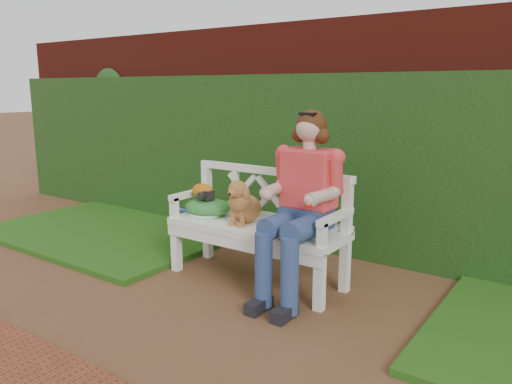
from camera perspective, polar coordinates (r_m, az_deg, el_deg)
The scene contains 11 objects.
ground at distance 3.58m, azimuth -1.75°, elevation -14.20°, with size 60.00×60.00×0.00m, color brown.
brick_wall at distance 4.89m, azimuth 11.68°, elevation 6.07°, with size 10.00×0.30×2.20m, color #5F170F.
ivy_hedge at distance 4.72m, azimuth 10.49°, elevation 2.86°, with size 10.00×0.18×1.70m, color #325F20.
grass_left at distance 5.76m, azimuth -15.69°, elevation -4.18°, with size 2.60×2.00×0.05m, color #245415.
garden_bench at distance 4.14m, azimuth 0.00°, elevation -6.93°, with size 1.58×0.60×0.48m, color white, non-canonical shape.
seated_woman at distance 3.75m, azimuth 5.64°, elevation -1.65°, with size 0.59×0.79×1.40m, color #FF3C4C, non-canonical shape.
dog at distance 4.06m, azimuth -1.35°, elevation -1.02°, with size 0.25×0.34×0.38m, color olive, non-canonical shape.
tennis_racket at distance 4.38m, azimuth -6.18°, elevation -2.45°, with size 0.57×0.24×0.03m, color white, non-canonical shape.
green_bag at distance 4.38m, azimuth -5.59°, elevation -1.66°, with size 0.43×0.33×0.15m, color #2F8E2B, non-canonical shape.
camera_item at distance 4.31m, azimuth -5.67°, elevation -0.32°, with size 0.12×0.09×0.08m, color black.
baseball_glove at distance 4.36m, azimuth -6.12°, elevation 0.14°, with size 0.21×0.15×0.13m, color #BB5D0E.
Camera 1 is at (1.93, -2.57, 1.57)m, focal length 35.00 mm.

